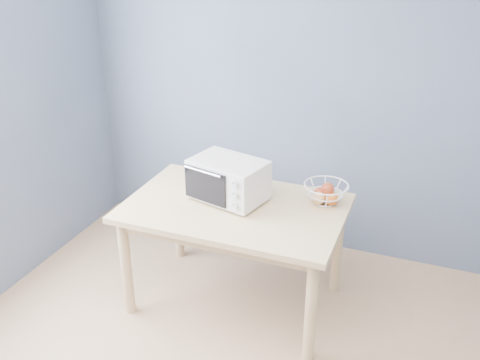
% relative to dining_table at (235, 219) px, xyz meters
% --- Properties ---
extents(room, '(4.01, 4.51, 2.61)m').
position_rel_dining_table_xyz_m(room, '(0.42, -1.30, 0.65)').
color(room, tan).
rests_on(room, ground).
extents(dining_table, '(1.40, 0.90, 0.75)m').
position_rel_dining_table_xyz_m(dining_table, '(0.00, 0.00, 0.00)').
color(dining_table, '#D6BA80').
rests_on(dining_table, ground).
extents(toaster_oven, '(0.54, 0.43, 0.28)m').
position_rel_dining_table_xyz_m(toaster_oven, '(-0.09, 0.07, 0.25)').
color(toaster_oven, silver).
rests_on(toaster_oven, dining_table).
extents(fruit_basket, '(0.36, 0.36, 0.15)m').
position_rel_dining_table_xyz_m(fruit_basket, '(0.53, 0.24, 0.17)').
color(fruit_basket, white).
rests_on(fruit_basket, dining_table).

